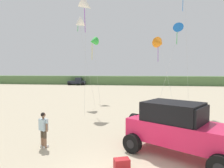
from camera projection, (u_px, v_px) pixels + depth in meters
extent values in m
cube|color=#567A47|center=(127.00, 80.00, 58.07)|extent=(90.00, 7.80, 2.39)
cube|color=#EA2151|center=(181.00, 132.00, 8.56)|extent=(4.72, 3.84, 0.90)
cube|color=black|center=(173.00, 111.00, 8.74)|extent=(2.88, 2.69, 0.80)
cube|color=black|center=(202.00, 116.00, 7.96)|extent=(0.94, 1.49, 0.72)
cylinder|color=black|center=(135.00, 121.00, 10.06)|extent=(0.65, 0.82, 0.77)
cylinder|color=black|center=(220.00, 167.00, 6.68)|extent=(0.87, 0.69, 0.84)
cylinder|color=black|center=(220.00, 167.00, 6.68)|extent=(0.49, 0.47, 0.38)
cylinder|color=black|center=(155.00, 133.00, 10.51)|extent=(0.87, 0.69, 0.84)
cylinder|color=black|center=(155.00, 133.00, 10.51)|extent=(0.49, 0.47, 0.38)
cylinder|color=black|center=(132.00, 143.00, 8.95)|extent=(0.87, 0.69, 0.84)
cylinder|color=black|center=(132.00, 143.00, 8.95)|extent=(0.49, 0.47, 0.38)
cylinder|color=#8C664C|center=(42.00, 142.00, 9.65)|extent=(0.14, 0.14, 0.49)
cylinder|color=#4C4233|center=(42.00, 134.00, 9.63)|extent=(0.15, 0.15, 0.36)
cube|color=silver|center=(43.00, 146.00, 9.69)|extent=(0.22, 0.28, 0.10)
cylinder|color=#8C664C|center=(45.00, 143.00, 9.52)|extent=(0.14, 0.14, 0.49)
cylinder|color=#4C4233|center=(45.00, 134.00, 9.49)|extent=(0.15, 0.15, 0.36)
cube|color=silver|center=(46.00, 147.00, 9.56)|extent=(0.22, 0.28, 0.10)
cube|color=silver|center=(43.00, 125.00, 9.53)|extent=(0.48, 0.42, 0.54)
cylinder|color=#8C664C|center=(40.00, 124.00, 9.69)|extent=(0.09, 0.09, 0.56)
cylinder|color=silver|center=(40.00, 120.00, 9.68)|extent=(0.11, 0.11, 0.16)
cylinder|color=#8C664C|center=(47.00, 126.00, 9.38)|extent=(0.09, 0.09, 0.56)
cylinder|color=silver|center=(47.00, 122.00, 9.37)|extent=(0.11, 0.11, 0.16)
cylinder|color=#8C664C|center=(43.00, 118.00, 9.52)|extent=(0.10, 0.10, 0.08)
sphere|color=#8C664C|center=(43.00, 115.00, 9.51)|extent=(0.21, 0.21, 0.21)
sphere|color=black|center=(43.00, 115.00, 9.49)|extent=(0.21, 0.21, 0.21)
cube|color=#B21E23|center=(122.00, 164.00, 7.45)|extent=(0.66, 0.55, 0.38)
cube|color=#1E232D|center=(77.00, 82.00, 55.22)|extent=(4.82, 2.52, 0.76)
cube|color=#1E232D|center=(79.00, 79.00, 55.16)|extent=(1.84, 2.01, 0.84)
cylinder|color=black|center=(84.00, 83.00, 56.24)|extent=(0.79, 0.36, 0.76)
cylinder|color=black|center=(83.00, 84.00, 54.15)|extent=(0.79, 0.36, 0.76)
cylinder|color=black|center=(71.00, 83.00, 56.34)|extent=(0.79, 0.36, 0.76)
cylinder|color=black|center=(69.00, 84.00, 54.24)|extent=(0.79, 0.36, 0.76)
cone|color=white|center=(79.00, 23.00, 22.22)|extent=(1.63, 1.58, 1.59)
cylinder|color=green|center=(78.00, 29.00, 22.28)|extent=(0.05, 0.17, 0.63)
cylinder|color=silver|center=(87.00, 63.00, 21.21)|extent=(2.38, 2.21, 8.84)
cylinder|color=blue|center=(183.00, 2.00, 18.36)|extent=(0.05, 0.22, 1.54)
cylinder|color=silver|center=(187.00, 49.00, 17.49)|extent=(0.14, 2.23, 10.92)
cone|color=white|center=(86.00, 5.00, 18.69)|extent=(1.69, 1.46, 1.55)
cylinder|color=purple|center=(85.00, 21.00, 18.79)|extent=(0.05, 0.23, 2.15)
cylinder|color=silver|center=(85.00, 56.00, 17.24)|extent=(0.80, 3.40, 9.63)
cone|color=blue|center=(179.00, 29.00, 18.12)|extent=(1.09, 1.19, 1.14)
cylinder|color=green|center=(177.00, 38.00, 18.19)|extent=(0.05, 0.14, 1.12)
cylinder|color=silver|center=(168.00, 70.00, 16.61)|extent=(2.21, 3.89, 7.32)
cone|color=green|center=(93.00, 41.00, 24.65)|extent=(1.55, 1.56, 1.51)
cylinder|color=yellow|center=(92.00, 52.00, 24.75)|extent=(0.05, 0.14, 1.96)
cylinder|color=silver|center=(97.00, 71.00, 23.26)|extent=(1.55, 3.01, 7.22)
cone|color=orange|center=(160.00, 43.00, 21.81)|extent=(1.63, 1.81, 1.70)
cylinder|color=purple|center=(158.00, 54.00, 21.90)|extent=(0.05, 0.29, 1.67)
cylinder|color=silver|center=(167.00, 74.00, 19.56)|extent=(1.16, 4.79, 6.60)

